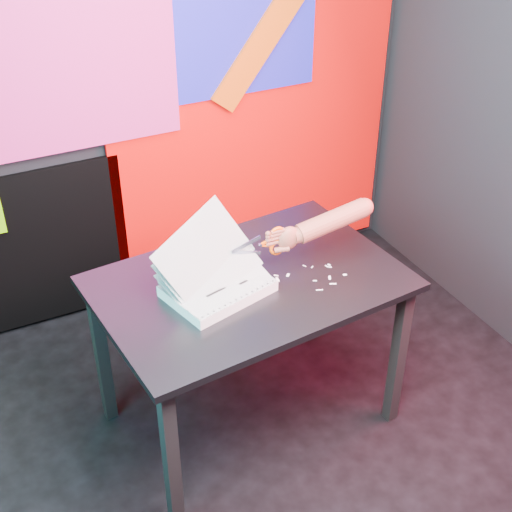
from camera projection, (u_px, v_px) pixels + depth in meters
room at (277, 193)px, 2.15m from camera, size 3.01×3.01×2.71m
backdrop at (147, 133)px, 3.48m from camera, size 2.88×0.05×2.08m
work_table at (249, 299)px, 2.85m from camera, size 1.25×0.89×0.75m
printout_stack at (217, 286)px, 2.71m from camera, size 0.47×0.36×0.35m
scissors at (273, 242)px, 2.78m from camera, size 0.23×0.02×0.13m
hand_forearm at (325, 223)px, 2.84m from camera, size 0.47×0.09×0.15m
paper_clippings at (312, 276)px, 2.82m from camera, size 0.27×0.18×0.00m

